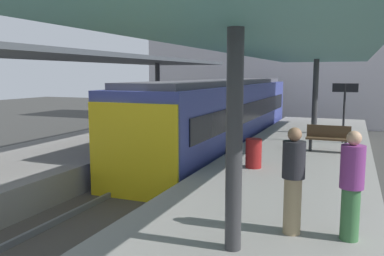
{
  "coord_description": "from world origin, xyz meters",
  "views": [
    {
      "loc": [
        5.33,
        -10.29,
        3.54
      ],
      "look_at": [
        -0.42,
        3.95,
        1.47
      ],
      "focal_mm": 37.39,
      "sensor_mm": 36.0,
      "label": 1
    }
  ],
  "objects_px": {
    "commuter_train": "(222,116)",
    "passenger_mid_platform": "(352,184)",
    "platform_bench": "(328,138)",
    "platform_sign": "(345,99)",
    "litter_bin": "(254,153)",
    "passenger_near_bench": "(293,179)",
    "passenger_far_end": "(176,110)"
  },
  "relations": [
    {
      "from": "commuter_train",
      "to": "passenger_mid_platform",
      "type": "xyz_separation_m",
      "value": [
        5.38,
        -10.4,
        0.16
      ]
    },
    {
      "from": "passenger_near_bench",
      "to": "passenger_mid_platform",
      "type": "height_order",
      "value": "passenger_near_bench"
    },
    {
      "from": "platform_bench",
      "to": "passenger_far_end",
      "type": "distance_m",
      "value": 7.74
    },
    {
      "from": "platform_sign",
      "to": "passenger_far_end",
      "type": "height_order",
      "value": "platform_sign"
    },
    {
      "from": "platform_bench",
      "to": "platform_sign",
      "type": "height_order",
      "value": "platform_sign"
    },
    {
      "from": "passenger_near_bench",
      "to": "passenger_far_end",
      "type": "height_order",
      "value": "passenger_near_bench"
    },
    {
      "from": "passenger_far_end",
      "to": "commuter_train",
      "type": "bearing_deg",
      "value": -7.33
    },
    {
      "from": "commuter_train",
      "to": "platform_sign",
      "type": "bearing_deg",
      "value": -11.29
    },
    {
      "from": "platform_bench",
      "to": "passenger_near_bench",
      "type": "bearing_deg",
      "value": -90.86
    },
    {
      "from": "litter_bin",
      "to": "passenger_mid_platform",
      "type": "xyz_separation_m",
      "value": [
        2.5,
        -4.19,
        0.49
      ]
    },
    {
      "from": "platform_sign",
      "to": "passenger_near_bench",
      "type": "height_order",
      "value": "platform_sign"
    },
    {
      "from": "commuter_train",
      "to": "litter_bin",
      "type": "bearing_deg",
      "value": -65.14
    },
    {
      "from": "litter_bin",
      "to": "passenger_near_bench",
      "type": "bearing_deg",
      "value": -68.99
    },
    {
      "from": "passenger_near_bench",
      "to": "passenger_far_end",
      "type": "distance_m",
      "value": 12.79
    },
    {
      "from": "platform_bench",
      "to": "litter_bin",
      "type": "distance_m",
      "value": 3.65
    },
    {
      "from": "platform_sign",
      "to": "litter_bin",
      "type": "xyz_separation_m",
      "value": [
        -2.16,
        -5.2,
        -1.22
      ]
    },
    {
      "from": "passenger_near_bench",
      "to": "passenger_mid_platform",
      "type": "distance_m",
      "value": 0.86
    },
    {
      "from": "platform_bench",
      "to": "litter_bin",
      "type": "relative_size",
      "value": 1.75
    },
    {
      "from": "platform_sign",
      "to": "commuter_train",
      "type": "bearing_deg",
      "value": 168.71
    },
    {
      "from": "litter_bin",
      "to": "commuter_train",
      "type": "bearing_deg",
      "value": 114.86
    },
    {
      "from": "commuter_train",
      "to": "passenger_far_end",
      "type": "bearing_deg",
      "value": 172.67
    },
    {
      "from": "platform_sign",
      "to": "platform_bench",
      "type": "bearing_deg",
      "value": -101.67
    },
    {
      "from": "passenger_far_end",
      "to": "litter_bin",
      "type": "bearing_deg",
      "value": -51.18
    },
    {
      "from": "platform_bench",
      "to": "passenger_near_bench",
      "type": "distance_m",
      "value": 7.48
    },
    {
      "from": "platform_sign",
      "to": "litter_bin",
      "type": "relative_size",
      "value": 2.76
    },
    {
      "from": "passenger_far_end",
      "to": "platform_bench",
      "type": "bearing_deg",
      "value": -25.35
    },
    {
      "from": "commuter_train",
      "to": "platform_bench",
      "type": "bearing_deg",
      "value": -33.02
    },
    {
      "from": "passenger_near_bench",
      "to": "passenger_mid_platform",
      "type": "relative_size",
      "value": 1.01
    },
    {
      "from": "platform_bench",
      "to": "platform_sign",
      "type": "bearing_deg",
      "value": 78.33
    },
    {
      "from": "commuter_train",
      "to": "passenger_mid_platform",
      "type": "relative_size",
      "value": 9.18
    },
    {
      "from": "passenger_near_bench",
      "to": "commuter_train",
      "type": "bearing_deg",
      "value": 113.32
    },
    {
      "from": "platform_bench",
      "to": "litter_bin",
      "type": "xyz_separation_m",
      "value": [
        -1.75,
        -3.2,
        -0.06
      ]
    }
  ]
}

